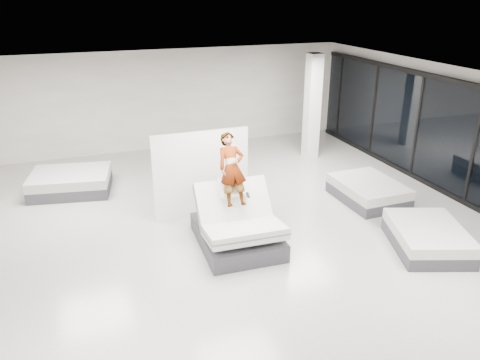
{
  "coord_description": "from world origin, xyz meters",
  "views": [
    {
      "loc": [
        -2.93,
        -7.92,
        4.92
      ],
      "look_at": [
        0.39,
        1.09,
        1.0
      ],
      "focal_mm": 35.0,
      "sensor_mm": 36.0,
      "label": 1
    }
  ],
  "objects_px": {
    "remote": "(248,195)",
    "divider_panel": "(202,174)",
    "hero_bed": "(237,228)",
    "flat_bed_right_far": "(368,191)",
    "person": "(232,183)",
    "flat_bed_left_far": "(71,182)",
    "flat_bed_right_near": "(427,238)",
    "column": "(312,107)"
  },
  "relations": [
    {
      "from": "person",
      "to": "flat_bed_left_far",
      "type": "bearing_deg",
      "value": 132.52
    },
    {
      "from": "flat_bed_right_far",
      "to": "remote",
      "type": "bearing_deg",
      "value": -164.88
    },
    {
      "from": "divider_panel",
      "to": "flat_bed_left_far",
      "type": "xyz_separation_m",
      "value": [
        -2.86,
        2.46,
        -0.74
      ]
    },
    {
      "from": "flat_bed_right_near",
      "to": "person",
      "type": "bearing_deg",
      "value": 153.19
    },
    {
      "from": "flat_bed_right_far",
      "to": "column",
      "type": "relative_size",
      "value": 0.57
    },
    {
      "from": "person",
      "to": "flat_bed_right_near",
      "type": "height_order",
      "value": "person"
    },
    {
      "from": "flat_bed_right_far",
      "to": "flat_bed_right_near",
      "type": "relative_size",
      "value": 0.86
    },
    {
      "from": "person",
      "to": "remote",
      "type": "xyz_separation_m",
      "value": [
        0.2,
        -0.36,
        -0.16
      ]
    },
    {
      "from": "hero_bed",
      "to": "flat_bed_right_far",
      "type": "relative_size",
      "value": 1.15
    },
    {
      "from": "person",
      "to": "flat_bed_right_near",
      "type": "xyz_separation_m",
      "value": [
        3.57,
        -1.8,
        -1.02
      ]
    },
    {
      "from": "divider_panel",
      "to": "flat_bed_right_far",
      "type": "distance_m",
      "value": 4.23
    },
    {
      "from": "divider_panel",
      "to": "column",
      "type": "xyz_separation_m",
      "value": [
        4.32,
        2.79,
        0.59
      ]
    },
    {
      "from": "remote",
      "to": "divider_panel",
      "type": "bearing_deg",
      "value": 109.09
    },
    {
      "from": "remote",
      "to": "flat_bed_left_far",
      "type": "distance_m",
      "value": 5.38
    },
    {
      "from": "hero_bed",
      "to": "remote",
      "type": "relative_size",
      "value": 15.01
    },
    {
      "from": "hero_bed",
      "to": "flat_bed_right_near",
      "type": "relative_size",
      "value": 0.99
    },
    {
      "from": "hero_bed",
      "to": "flat_bed_right_far",
      "type": "xyz_separation_m",
      "value": [
        3.83,
        0.96,
        -0.15
      ]
    },
    {
      "from": "flat_bed_left_far",
      "to": "flat_bed_right_far",
      "type": "bearing_deg",
      "value": -24.3
    },
    {
      "from": "hero_bed",
      "to": "flat_bed_right_far",
      "type": "distance_m",
      "value": 3.95
    },
    {
      "from": "flat_bed_left_far",
      "to": "hero_bed",
      "type": "bearing_deg",
      "value": -52.62
    },
    {
      "from": "hero_bed",
      "to": "remote",
      "type": "bearing_deg",
      "value": -4.4
    },
    {
      "from": "flat_bed_right_far",
      "to": "divider_panel",
      "type": "bearing_deg",
      "value": 170.52
    },
    {
      "from": "flat_bed_left_far",
      "to": "column",
      "type": "height_order",
      "value": "column"
    },
    {
      "from": "person",
      "to": "divider_panel",
      "type": "height_order",
      "value": "divider_panel"
    },
    {
      "from": "hero_bed",
      "to": "person",
      "type": "relative_size",
      "value": 1.38
    },
    {
      "from": "hero_bed",
      "to": "flat_bed_left_far",
      "type": "relative_size",
      "value": 0.96
    },
    {
      "from": "divider_panel",
      "to": "flat_bed_left_far",
      "type": "height_order",
      "value": "divider_panel"
    },
    {
      "from": "flat_bed_right_far",
      "to": "column",
      "type": "distance_m",
      "value": 3.74
    },
    {
      "from": "flat_bed_right_near",
      "to": "flat_bed_left_far",
      "type": "relative_size",
      "value": 0.97
    },
    {
      "from": "flat_bed_left_far",
      "to": "column",
      "type": "distance_m",
      "value": 7.31
    },
    {
      "from": "flat_bed_right_far",
      "to": "flat_bed_left_far",
      "type": "relative_size",
      "value": 0.83
    },
    {
      "from": "remote",
      "to": "divider_panel",
      "type": "height_order",
      "value": "divider_panel"
    },
    {
      "from": "flat_bed_right_far",
      "to": "person",
      "type": "bearing_deg",
      "value": -170.83
    },
    {
      "from": "flat_bed_right_near",
      "to": "column",
      "type": "distance_m",
      "value": 6.07
    },
    {
      "from": "flat_bed_right_near",
      "to": "flat_bed_right_far",
      "type": "bearing_deg",
      "value": 84.29
    },
    {
      "from": "person",
      "to": "flat_bed_right_near",
      "type": "relative_size",
      "value": 0.71
    },
    {
      "from": "divider_panel",
      "to": "flat_bed_right_near",
      "type": "height_order",
      "value": "divider_panel"
    },
    {
      "from": "remote",
      "to": "divider_panel",
      "type": "relative_size",
      "value": 0.06
    },
    {
      "from": "remote",
      "to": "flat_bed_left_far",
      "type": "relative_size",
      "value": 0.06
    },
    {
      "from": "person",
      "to": "flat_bed_left_far",
      "type": "xyz_separation_m",
      "value": [
        -3.15,
        3.76,
        -1.0
      ]
    },
    {
      "from": "flat_bed_right_far",
      "to": "flat_bed_left_far",
      "type": "distance_m",
      "value": 7.64
    },
    {
      "from": "person",
      "to": "flat_bed_right_far",
      "type": "relative_size",
      "value": 0.83
    }
  ]
}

